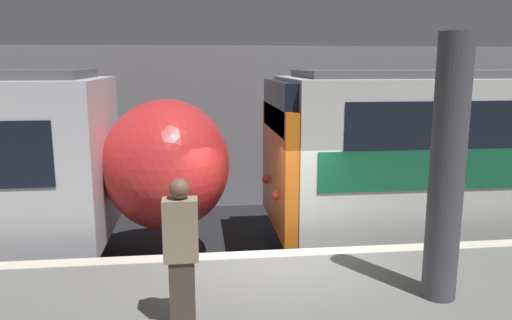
# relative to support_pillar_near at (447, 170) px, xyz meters

# --- Properties ---
(ground_plane) EXTENTS (120.00, 120.00, 0.00)m
(ground_plane) POSITION_rel_support_pillar_near_xyz_m (-1.87, 1.80, -2.67)
(ground_plane) COLOR black
(station_rear_barrier) EXTENTS (50.00, 0.15, 4.39)m
(station_rear_barrier) POSITION_rel_support_pillar_near_xyz_m (-1.87, 7.96, -0.47)
(station_rear_barrier) COLOR gray
(station_rear_barrier) RESTS_ON ground
(support_pillar_near) EXTENTS (0.42, 0.42, 3.28)m
(support_pillar_near) POSITION_rel_support_pillar_near_xyz_m (0.00, 0.00, 0.00)
(support_pillar_near) COLOR #47474C
(support_pillar_near) RESTS_ON platform
(person_waiting) EXTENTS (0.38, 0.24, 1.72)m
(person_waiting) POSITION_rel_support_pillar_near_xyz_m (-3.21, -0.37, -0.73)
(person_waiting) COLOR #473D33
(person_waiting) RESTS_ON platform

